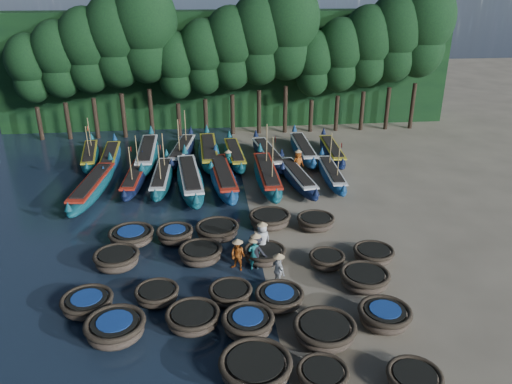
{
  "coord_description": "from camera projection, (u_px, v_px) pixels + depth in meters",
  "views": [
    {
      "loc": [
        -2.52,
        -22.11,
        12.55
      ],
      "look_at": [
        0.36,
        3.9,
        1.3
      ],
      "focal_mm": 35.0,
      "sensor_mm": 36.0,
      "label": 1
    }
  ],
  "objects": [
    {
      "name": "tree_10",
      "position": [
        313.0,
        63.0,
        42.02
      ],
      "size": [
        3.68,
        3.68,
        8.68
      ],
      "color": "black",
      "rests_on": "ground"
    },
    {
      "name": "long_boat_6",
      "position": [
        267.0,
        175.0,
        32.81
      ],
      "size": [
        1.58,
        8.84,
        3.76
      ],
      "rotation": [
        0.0,
        0.0,
        -0.0
      ],
      "color": "#0F4959",
      "rests_on": "ground"
    },
    {
      "name": "long_boat_12",
      "position": [
        182.0,
        151.0,
        37.62
      ],
      "size": [
        2.64,
        7.88,
        3.39
      ],
      "rotation": [
        0.0,
        0.0,
        -0.16
      ],
      "color": "#0E1533",
      "rests_on": "ground"
    },
    {
      "name": "fisherman_6",
      "position": [
        298.0,
        162.0,
        34.28
      ],
      "size": [
        0.99,
        0.84,
        1.91
      ],
      "rotation": [
        0.0,
        0.0,
        0.43
      ],
      "color": "#AC4F16",
      "rests_on": "ground"
    },
    {
      "name": "foliage_wall",
      "position": [
        228.0,
        69.0,
        44.89
      ],
      "size": [
        40.0,
        3.0,
        10.0
      ],
      "primitive_type": "cube",
      "color": "black",
      "rests_on": "ground"
    },
    {
      "name": "coracle_12",
      "position": [
        231.0,
        294.0,
        20.87
      ],
      "size": [
        2.02,
        2.02,
        0.69
      ],
      "rotation": [
        0.0,
        0.0,
        -0.21
      ],
      "color": "brown",
      "rests_on": "ground"
    },
    {
      "name": "fisherman_5",
      "position": [
        228.0,
        161.0,
        34.79
      ],
      "size": [
        0.69,
        1.46,
        1.71
      ],
      "rotation": [
        0.0,
        0.0,
        1.75
      ],
      "color": "#1A6D6A",
      "rests_on": "ground"
    },
    {
      "name": "long_boat_15",
      "position": [
        268.0,
        155.0,
        36.86
      ],
      "size": [
        2.39,
        7.96,
        1.41
      ],
      "rotation": [
        0.0,
        0.0,
        0.13
      ],
      "color": "#0E1533",
      "rests_on": "ground"
    },
    {
      "name": "tree_5",
      "position": [
        176.0,
        65.0,
        40.85
      ],
      "size": [
        3.68,
        3.68,
        8.68
      ],
      "color": "black",
      "rests_on": "ground"
    },
    {
      "name": "long_boat_16",
      "position": [
        303.0,
        149.0,
        37.94
      ],
      "size": [
        1.53,
        8.24,
        1.45
      ],
      "rotation": [
        0.0,
        0.0,
        -0.01
      ],
      "color": "navy",
      "rests_on": "ground"
    },
    {
      "name": "long_boat_4",
      "position": [
        190.0,
        179.0,
        32.14
      ],
      "size": [
        2.44,
        9.17,
        1.62
      ],
      "rotation": [
        0.0,
        0.0,
        0.09
      ],
      "color": "#0F4959",
      "rests_on": "ground"
    },
    {
      "name": "tree_6",
      "position": [
        203.0,
        56.0,
        40.82
      ],
      "size": [
        4.09,
        4.09,
        9.65
      ],
      "color": "black",
      "rests_on": "ground"
    },
    {
      "name": "coracle_22",
      "position": [
        217.0,
        231.0,
        25.95
      ],
      "size": [
        2.58,
        2.58,
        0.79
      ],
      "rotation": [
        0.0,
        0.0,
        -0.26
      ],
      "color": "brown",
      "rests_on": "ground"
    },
    {
      "name": "coracle_5",
      "position": [
        115.0,
        328.0,
        18.65
      ],
      "size": [
        2.62,
        2.62,
        0.85
      ],
      "rotation": [
        0.0,
        0.0,
        0.26
      ],
      "color": "brown",
      "rests_on": "ground"
    },
    {
      "name": "coracle_23",
      "position": [
        270.0,
        219.0,
        27.15
      ],
      "size": [
        2.41,
        2.41,
        0.8
      ],
      "rotation": [
        0.0,
        0.0,
        -0.14
      ],
      "color": "brown",
      "rests_on": "ground"
    },
    {
      "name": "fisherman_3",
      "position": [
        256.0,
        251.0,
        23.12
      ],
      "size": [
        1.29,
        1.07,
        1.94
      ],
      "rotation": [
        0.0,
        0.0,
        2.69
      ],
      "color": "black",
      "rests_on": "ground"
    },
    {
      "name": "tree_3",
      "position": [
        116.0,
        40.0,
        39.59
      ],
      "size": [
        4.92,
        4.92,
        11.6
      ],
      "color": "black",
      "rests_on": "ground"
    },
    {
      "name": "coracle_4",
      "position": [
        414.0,
        380.0,
        16.4
      ],
      "size": [
        2.15,
        2.15,
        0.68
      ],
      "rotation": [
        0.0,
        0.0,
        0.29
      ],
      "color": "brown",
      "rests_on": "ground"
    },
    {
      "name": "coracle_3",
      "position": [
        323.0,
        375.0,
        16.61
      ],
      "size": [
        1.98,
        1.98,
        0.63
      ],
      "rotation": [
        0.0,
        0.0,
        0.23
      ],
      "color": "brown",
      "rests_on": "ground"
    },
    {
      "name": "tree_9",
      "position": [
        287.0,
        30.0,
        40.72
      ],
      "size": [
        5.34,
        5.34,
        12.58
      ],
      "color": "black",
      "rests_on": "ground"
    },
    {
      "name": "long_boat_3",
      "position": [
        162.0,
        178.0,
        32.66
      ],
      "size": [
        1.6,
        7.6,
        3.23
      ],
      "rotation": [
        0.0,
        0.0,
        -0.04
      ],
      "color": "#0F4959",
      "rests_on": "ground"
    },
    {
      "name": "long_boat_8",
      "position": [
        331.0,
        174.0,
        33.29
      ],
      "size": [
        1.56,
        7.27,
        3.09
      ],
      "rotation": [
        0.0,
        0.0,
        -0.04
      ],
      "color": "navy",
      "rests_on": "ground"
    },
    {
      "name": "tree_8",
      "position": [
        259.0,
        39.0,
        40.75
      ],
      "size": [
        4.92,
        4.92,
        11.6
      ],
      "color": "black",
      "rests_on": "ground"
    },
    {
      "name": "long_boat_7",
      "position": [
        297.0,
        177.0,
        32.72
      ],
      "size": [
        2.26,
        7.63,
        1.35
      ],
      "rotation": [
        0.0,
        0.0,
        0.12
      ],
      "color": "#0E1533",
      "rests_on": "ground"
    },
    {
      "name": "tree_13",
      "position": [
        395.0,
        37.0,
        41.91
      ],
      "size": [
        4.92,
        4.92,
        11.6
      ],
      "color": "black",
      "rests_on": "ground"
    },
    {
      "name": "long_boat_13",
      "position": [
        209.0,
        152.0,
        37.18
      ],
      "size": [
        1.71,
        8.97,
        1.58
      ],
      "rotation": [
        0.0,
        0.0,
        0.02
      ],
      "color": "#0F4959",
      "rests_on": "ground"
    },
    {
      "name": "coracle_21",
      "position": [
        175.0,
        234.0,
        25.59
      ],
      "size": [
        2.03,
        2.03,
        0.76
      ],
      "rotation": [
        0.0,
        0.0,
        -0.18
      ],
      "color": "brown",
      "rests_on": "ground"
    },
    {
      "name": "fisherman_2",
      "position": [
        238.0,
        254.0,
        23.0
      ],
      "size": [
        0.94,
        0.9,
        1.72
      ],
      "rotation": [
        0.0,
        0.0,
        5.67
      ],
      "color": "#AC4F16",
      "rests_on": "ground"
    },
    {
      "name": "tree_4",
      "position": [
        144.0,
        31.0,
        39.56
      ],
      "size": [
        5.34,
        5.34,
        12.58
      ],
      "color": "black",
      "rests_on": "ground"
    },
    {
      "name": "tree_11",
      "position": [
        340.0,
        54.0,
        41.98
      ],
      "size": [
        4.09,
        4.09,
        9.65
      ],
      "color": "black",
      "rests_on": "ground"
    },
    {
      "name": "coracle_11",
      "position": [
        157.0,
        294.0,
        20.89
      ],
      "size": [
        1.87,
        1.87,
        0.63
      ],
      "rotation": [
        0.0,
        0.0,
        0.01
      ],
      "color": "brown",
      "rests_on": "ground"
    },
    {
      "name": "coracle_13",
      "position": [
        279.0,
        297.0,
        20.63
      ],
      "size": [
        2.52,
        2.52,
        0.68
      ],
      "rotation": [
        0.0,
        0.0,
        0.4
      ],
      "color": "brown",
      "rests_on": "ground"
    },
    {
      "name": "tree_1",
      "position": [
        58.0,
        59.0,
        39.66
      ],
      "size": [
        4.09,
        4.09,
        9.65
      ],
      "color": "black",
      "rests_on": "ground"
    },
    {
      "name": "coracle_18",
      "position": [
        327.0,
        260.0,
        23.39
      ],
      "size": [
        1.71,
        1.71,
        0.68
      ],
      "rotation": [
        0.0,
        0.0,
        0.09
      ],
      "color": "brown",
      "rests_on": "ground"
    },
    {
      "name": "coracle_24",
      "position": [
        316.0,
        222.0,
        26.97
      ],
      "size": [
        2.16,
        2.16,
        0.73
      ],
      "rotation": [
        0.0,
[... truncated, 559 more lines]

